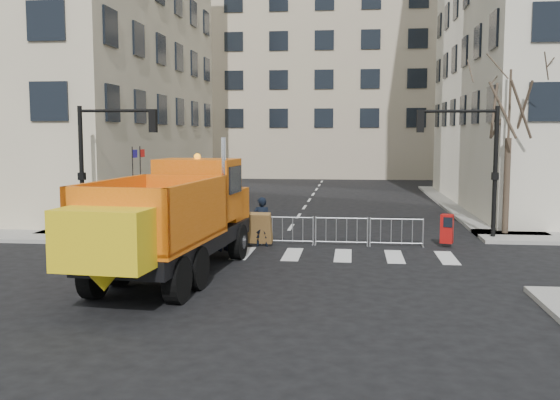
# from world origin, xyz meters

# --- Properties ---
(ground) EXTENTS (120.00, 120.00, 0.00)m
(ground) POSITION_xyz_m (0.00, 0.00, 0.00)
(ground) COLOR black
(ground) RESTS_ON ground
(sidewalk_back) EXTENTS (64.00, 5.00, 0.15)m
(sidewalk_back) POSITION_xyz_m (0.00, 8.50, 0.07)
(sidewalk_back) COLOR gray
(sidewalk_back) RESTS_ON ground
(building_far) EXTENTS (30.00, 18.00, 24.00)m
(building_far) POSITION_xyz_m (0.00, 52.00, 12.00)
(building_far) COLOR #BDB090
(building_far) RESTS_ON ground
(traffic_light_left) EXTENTS (0.18, 0.18, 5.40)m
(traffic_light_left) POSITION_xyz_m (-8.00, 7.50, 2.70)
(traffic_light_left) COLOR black
(traffic_light_left) RESTS_ON ground
(traffic_light_right) EXTENTS (0.18, 0.18, 5.40)m
(traffic_light_right) POSITION_xyz_m (8.50, 9.50, 2.70)
(traffic_light_right) COLOR black
(traffic_light_right) RESTS_ON ground
(crowd_barriers) EXTENTS (12.60, 0.60, 1.10)m
(crowd_barriers) POSITION_xyz_m (-0.75, 7.60, 0.55)
(crowd_barriers) COLOR #9EA0A5
(crowd_barriers) RESTS_ON ground
(street_tree) EXTENTS (3.00, 3.00, 7.50)m
(street_tree) POSITION_xyz_m (9.20, 10.50, 3.75)
(street_tree) COLOR #382B21
(street_tree) RESTS_ON ground
(plow_truck) EXTENTS (3.97, 10.98, 4.18)m
(plow_truck) POSITION_xyz_m (-2.50, 1.42, 1.86)
(plow_truck) COLOR black
(plow_truck) RESTS_ON ground
(cop_a) EXTENTS (0.74, 0.53, 1.90)m
(cop_a) POSITION_xyz_m (-0.63, 7.00, 0.95)
(cop_a) COLOR black
(cop_a) RESTS_ON ground
(cop_b) EXTENTS (1.10, 0.92, 2.03)m
(cop_b) POSITION_xyz_m (-2.81, 7.00, 1.02)
(cop_b) COLOR black
(cop_b) RESTS_ON ground
(cop_c) EXTENTS (1.14, 0.99, 1.84)m
(cop_c) POSITION_xyz_m (-1.87, 5.91, 0.92)
(cop_c) COLOR black
(cop_c) RESTS_ON ground
(worker) EXTENTS (1.07, 0.64, 1.64)m
(worker) POSITION_xyz_m (-6.42, 8.31, 0.97)
(worker) COLOR #CEEE1C
(worker) RESTS_ON sidewalk_back
(newspaper_box) EXTENTS (0.55, 0.52, 1.10)m
(newspaper_box) POSITION_xyz_m (6.40, 7.69, 0.70)
(newspaper_box) COLOR #A00E0C
(newspaper_box) RESTS_ON sidewalk_back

